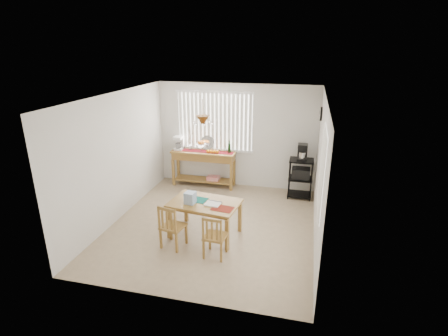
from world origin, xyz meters
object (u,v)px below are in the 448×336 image
(dining_table, at_px, (205,206))
(chair_left, at_px, (172,227))
(sideboard, at_px, (204,160))
(cart_items, at_px, (302,152))
(wire_cart, at_px, (301,175))
(chair_right, at_px, (215,237))

(dining_table, distance_m, chair_left, 0.74)
(chair_left, bearing_deg, sideboard, 95.70)
(cart_items, bearing_deg, wire_cart, -90.00)
(sideboard, xyz_separation_m, chair_left, (0.30, -2.96, -0.28))
(sideboard, bearing_deg, cart_items, -3.65)
(cart_items, xyz_separation_m, dining_table, (-1.69, -2.24, -0.51))
(chair_left, bearing_deg, chair_right, -8.04)
(dining_table, relative_size, chair_right, 1.73)
(cart_items, distance_m, chair_left, 3.59)
(sideboard, xyz_separation_m, chair_right, (1.11, -3.07, -0.30))
(chair_left, height_order, chair_right, chair_left)
(wire_cart, xyz_separation_m, chair_left, (-2.14, -2.79, -0.16))
(sideboard, relative_size, chair_right, 2.05)
(wire_cart, height_order, chair_left, wire_cart)
(sideboard, bearing_deg, dining_table, -72.84)
(wire_cart, bearing_deg, chair_left, -127.44)
(cart_items, bearing_deg, chair_left, -127.35)
(chair_right, bearing_deg, dining_table, 118.95)
(sideboard, xyz_separation_m, wire_cart, (2.43, -0.17, -0.12))
(wire_cart, relative_size, dining_table, 0.69)
(cart_items, height_order, chair_right, cart_items)
(chair_left, xyz_separation_m, chair_right, (0.82, -0.12, -0.02))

